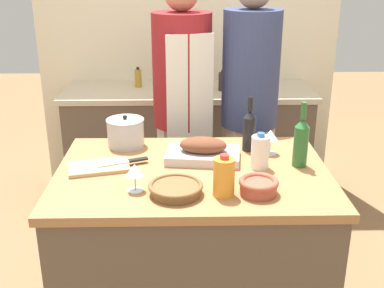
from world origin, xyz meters
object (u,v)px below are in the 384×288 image
(stock_pot, at_px, (126,132))
(juice_jug, at_px, (224,177))
(roasting_pan, at_px, (203,151))
(person_cook_guest, at_px, (249,105))
(stand_mixer, at_px, (189,69))
(cutting_board, at_px, (99,167))
(milk_jug, at_px, (260,152))
(condiment_bottle_short, at_px, (223,81))
(mixing_bowl, at_px, (258,186))
(wine_bottle_dark, at_px, (249,130))
(wine_bottle_green, at_px, (301,141))
(person_cook_aproned, at_px, (182,105))
(condiment_bottle_tall, at_px, (138,78))
(knife_chef, at_px, (125,162))
(wine_glass_left, at_px, (135,171))
(wicker_basket, at_px, (176,188))
(wine_glass_right, at_px, (270,136))

(stock_pot, distance_m, juice_jug, 0.75)
(roasting_pan, distance_m, person_cook_guest, 0.73)
(stand_mixer, height_order, person_cook_guest, person_cook_guest)
(cutting_board, relative_size, person_cook_guest, 0.18)
(milk_jug, relative_size, condiment_bottle_short, 1.15)
(mixing_bowl, height_order, wine_bottle_dark, wine_bottle_dark)
(wine_bottle_green, relative_size, person_cook_guest, 0.18)
(stand_mixer, bearing_deg, milk_jug, -78.86)
(roasting_pan, distance_m, cutting_board, 0.51)
(wine_bottle_dark, xyz_separation_m, condiment_bottle_short, (-0.04, 1.18, -0.03))
(stock_pot, distance_m, person_cook_aproned, 0.59)
(roasting_pan, bearing_deg, wine_bottle_green, -10.07)
(condiment_bottle_tall, height_order, person_cook_guest, person_cook_guest)
(stock_pot, distance_m, knife_chef, 0.28)
(roasting_pan, height_order, person_cook_aproned, person_cook_aproned)
(roasting_pan, distance_m, stock_pot, 0.45)
(cutting_board, height_order, wine_glass_left, wine_glass_left)
(milk_jug, bearing_deg, condiment_bottle_tall, 114.56)
(stock_pot, bearing_deg, condiment_bottle_short, 61.45)
(cutting_board, bearing_deg, wine_glass_left, -50.24)
(roasting_pan, xyz_separation_m, cutting_board, (-0.50, -0.10, -0.04))
(milk_jug, relative_size, knife_chef, 0.73)
(mixing_bowl, bearing_deg, stock_pot, 136.88)
(wine_bottle_green, height_order, knife_chef, wine_bottle_green)
(wicker_basket, distance_m, condiment_bottle_tall, 1.82)
(condiment_bottle_short, relative_size, person_cook_guest, 0.09)
(roasting_pan, bearing_deg, stand_mixer, 91.72)
(wine_bottle_green, bearing_deg, juice_jug, -142.17)
(milk_jug, xyz_separation_m, person_cook_guest, (0.05, 0.77, 0.01))
(knife_chef, relative_size, stand_mixer, 0.75)
(mixing_bowl, bearing_deg, person_cook_aproned, 106.26)
(roasting_pan, relative_size, wine_glass_left, 3.08)
(wine_glass_right, xyz_separation_m, stand_mixer, (-0.38, 1.38, 0.05))
(wine_glass_right, height_order, condiment_bottle_short, condiment_bottle_short)
(juice_jug, distance_m, wine_bottle_green, 0.49)
(wicker_basket, bearing_deg, stock_pot, 115.12)
(wicker_basket, xyz_separation_m, juice_jug, (0.20, -0.01, 0.06))
(person_cook_aproned, bearing_deg, condiment_bottle_short, 48.04)
(knife_chef, xyz_separation_m, condiment_bottle_short, (0.58, 1.37, 0.06))
(wine_bottle_green, distance_m, stand_mixer, 1.61)
(roasting_pan, height_order, condiment_bottle_tall, condiment_bottle_tall)
(milk_jug, bearing_deg, wine_bottle_green, 6.53)
(mixing_bowl, bearing_deg, condiment_bottle_tall, 109.95)
(wicker_basket, relative_size, condiment_bottle_tall, 1.50)
(juice_jug, xyz_separation_m, condiment_bottle_tall, (-0.50, 1.80, -0.01))
(person_cook_guest, bearing_deg, roasting_pan, -133.26)
(roasting_pan, relative_size, juice_jug, 2.08)
(roasting_pan, xyz_separation_m, knife_chef, (-0.38, -0.07, -0.02))
(cutting_board, distance_m, condiment_bottle_short, 1.57)
(mixing_bowl, bearing_deg, wine_glass_left, 175.51)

